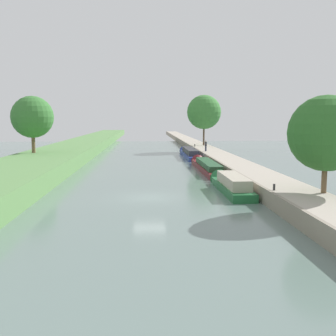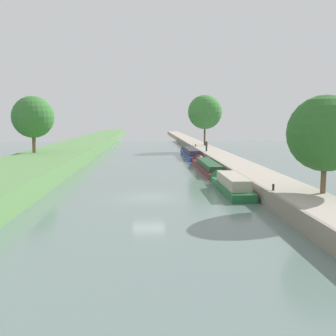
{
  "view_description": "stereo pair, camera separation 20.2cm",
  "coord_description": "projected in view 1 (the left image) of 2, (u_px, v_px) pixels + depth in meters",
  "views": [
    {
      "loc": [
        -0.32,
        -31.17,
        6.11
      ],
      "look_at": [
        2.08,
        10.69,
        1.0
      ],
      "focal_mm": 43.19,
      "sensor_mm": 36.0,
      "label": 1
    },
    {
      "loc": [
        -0.12,
        -31.18,
        6.11
      ],
      "look_at": [
        2.08,
        10.69,
        1.0
      ],
      "focal_mm": 43.19,
      "sensor_mm": 36.0,
      "label": 2
    }
  ],
  "objects": [
    {
      "name": "tree_rightbank_midnear",
      "position": [
        204.0,
        112.0,
        75.63
      ],
      "size": [
        6.39,
        6.39,
        9.43
      ],
      "color": "#4C3828",
      "rests_on": "right_towpath"
    },
    {
      "name": "right_towpath",
      "position": [
        278.0,
        189.0,
        32.16
      ],
      "size": [
        3.72,
        260.0,
        1.14
      ],
      "color": "#A89E8E",
      "rests_on": "ground_plane"
    },
    {
      "name": "tree_leftbank_downstream",
      "position": [
        32.0,
        117.0,
        51.69
      ],
      "size": [
        5.36,
        5.36,
        7.3
      ],
      "color": "brown",
      "rests_on": "left_grassy_bank"
    },
    {
      "name": "narrowboat_blue",
      "position": [
        189.0,
        153.0,
        65.36
      ],
      "size": [
        1.88,
        16.11,
        2.02
      ],
      "color": "#283D93",
      "rests_on": "ground_plane"
    },
    {
      "name": "narrowboat_green",
      "position": [
        231.0,
        184.0,
        34.32
      ],
      "size": [
        1.88,
        10.49,
        2.07
      ],
      "color": "#1E6033",
      "rests_on": "ground_plane"
    },
    {
      "name": "mooring_bollard_far",
      "position": [
        195.0,
        145.0,
        72.85
      ],
      "size": [
        0.16,
        0.16,
        0.45
      ],
      "color": "black",
      "rests_on": "right_towpath"
    },
    {
      "name": "stone_quay",
      "position": [
        253.0,
        189.0,
        32.04
      ],
      "size": [
        0.25,
        260.0,
        1.19
      ],
      "color": "gray",
      "rests_on": "ground_plane"
    },
    {
      "name": "person_walking",
      "position": [
        206.0,
        146.0,
        62.28
      ],
      "size": [
        0.34,
        0.34,
        1.66
      ],
      "color": "#282D42",
      "rests_on": "right_towpath"
    },
    {
      "name": "ground_plane",
      "position": [
        149.0,
        197.0,
        31.64
      ],
      "size": [
        160.0,
        160.0,
        0.0
      ],
      "primitive_type": "plane",
      "color": "slate"
    },
    {
      "name": "narrowboat_maroon",
      "position": [
        206.0,
        166.0,
        48.36
      ],
      "size": [
        1.82,
        16.49,
        1.77
      ],
      "color": "maroon",
      "rests_on": "ground_plane"
    },
    {
      "name": "tree_rightbank_near",
      "position": [
        326.0,
        133.0,
        26.77
      ],
      "size": [
        5.08,
        5.08,
        6.56
      ],
      "color": "brown",
      "rests_on": "right_towpath"
    },
    {
      "name": "mooring_bollard_near",
      "position": [
        274.0,
        187.0,
        28.23
      ],
      "size": [
        0.16,
        0.16,
        0.45
      ],
      "color": "black",
      "rests_on": "right_towpath"
    }
  ]
}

